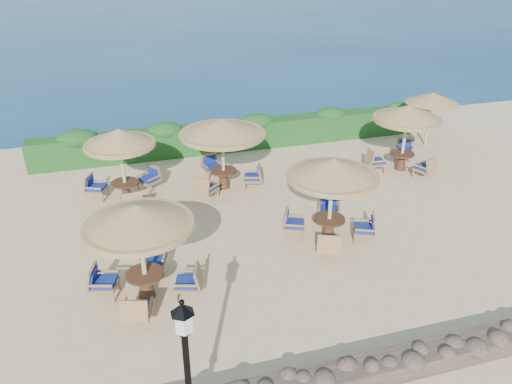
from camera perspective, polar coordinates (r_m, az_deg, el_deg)
name	(u,v)px	position (r m, az deg, el deg)	size (l,w,h in m)	color
ground	(305,227)	(16.10, 5.65, -3.95)	(120.00, 120.00, 0.00)	#DCBC8B
sea	(138,2)	(83.37, -13.37, 20.34)	(160.00, 160.00, 0.00)	navy
hedge	(246,135)	(22.05, -1.15, 6.57)	(18.00, 0.90, 1.20)	#154116
stone_wall	(413,361)	(11.64, 17.46, -17.90)	(15.00, 0.65, 0.44)	brown
extra_parasol	(433,98)	(23.10, 19.54, 10.09)	(2.30, 2.30, 2.41)	tan
cafe_set_0	(140,236)	(12.41, -13.09, -4.93)	(2.88, 2.88, 2.65)	tan
cafe_set_1	(332,186)	(14.71, 8.66, 0.73)	(2.84, 2.84, 2.65)	tan
cafe_set_2	(121,153)	(17.47, -15.18, 4.36)	(2.76, 2.64, 2.65)	tan
cafe_set_3	(222,137)	(17.81, -3.85, 6.24)	(3.10, 3.10, 2.65)	tan
cafe_set_4	(406,125)	(20.20, 16.81, 7.37)	(2.77, 2.76, 2.65)	tan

